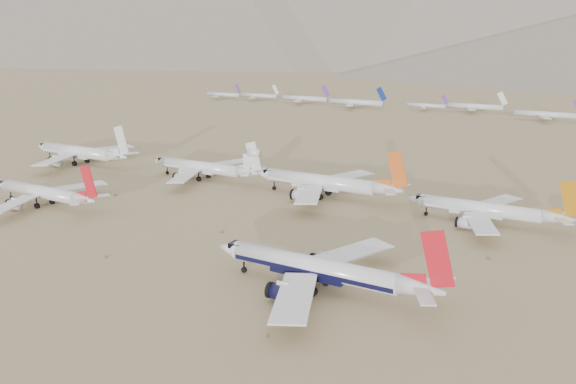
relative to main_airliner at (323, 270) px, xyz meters
The scene contains 9 objects.
ground 13.30m from the main_airliner, 152.18° to the left, with size 7000.00×7000.00×0.00m, color #937A55.
main_airliner is the anchor object (origin of this frame).
second_airliner 106.25m from the main_airliner, behind, with size 45.16×44.14×16.01m.
row2_gold_tail 67.36m from the main_airliner, 71.66° to the left, with size 44.90×43.91×15.99m.
row2_orange_tail 74.03m from the main_airliner, 115.48° to the left, with size 52.58×51.44×18.76m.
row2_white_trijet 106.45m from the main_airliner, 141.19° to the left, with size 48.03×46.94×17.02m.
row2_white_twin 159.49m from the main_airliner, 157.03° to the left, with size 52.80×51.66×18.87m.
distant_storage_row 323.74m from the main_airliner, 90.46° to the left, with size 558.03×63.49×15.32m.
desert_scrub 25.43m from the main_airliner, 110.25° to the right, with size 261.14×121.67×0.63m.
Camera 1 is at (59.25, -104.88, 51.60)m, focal length 35.00 mm.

